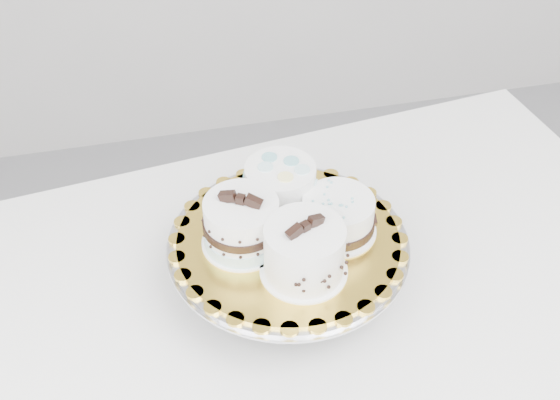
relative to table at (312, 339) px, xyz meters
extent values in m
cube|color=white|center=(0.00, 0.00, 0.06)|extent=(1.25, 0.91, 0.04)
cube|color=white|center=(0.48, 0.40, -0.31)|extent=(0.06, 0.06, 0.71)
cylinder|color=gray|center=(-0.03, 0.05, 0.09)|extent=(0.16, 0.16, 0.01)
cylinder|color=gray|center=(-0.03, 0.05, 0.12)|extent=(0.10, 0.10, 0.08)
cylinder|color=silver|center=(-0.03, 0.05, 0.17)|extent=(0.33, 0.33, 0.01)
cylinder|color=silver|center=(-0.03, 0.05, 0.17)|extent=(0.34, 0.34, 0.00)
cylinder|color=gold|center=(-0.03, 0.05, 0.18)|extent=(0.37, 0.37, 0.00)
cylinder|color=white|center=(-0.02, -0.02, 0.18)|extent=(0.12, 0.12, 0.00)
cylinder|color=white|center=(-0.02, -0.02, 0.22)|extent=(0.14, 0.14, 0.07)
cylinder|color=white|center=(-0.09, 0.05, 0.18)|extent=(0.11, 0.11, 0.00)
cylinder|color=white|center=(-0.09, 0.05, 0.22)|extent=(0.14, 0.14, 0.07)
cylinder|color=silver|center=(-0.09, 0.05, 0.19)|extent=(0.11, 0.11, 0.02)
cylinder|color=black|center=(-0.09, 0.05, 0.22)|extent=(0.11, 0.11, 0.01)
cylinder|color=white|center=(-0.02, 0.11, 0.18)|extent=(0.11, 0.11, 0.00)
cylinder|color=white|center=(-0.02, 0.11, 0.22)|extent=(0.11, 0.11, 0.07)
cylinder|color=white|center=(0.04, 0.04, 0.18)|extent=(0.11, 0.11, 0.00)
cylinder|color=white|center=(0.04, 0.04, 0.21)|extent=(0.11, 0.11, 0.05)
cylinder|color=black|center=(0.04, 0.04, 0.20)|extent=(0.10, 0.10, 0.01)
camera|label=1|loc=(-0.19, -0.62, 0.87)|focal=45.00mm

